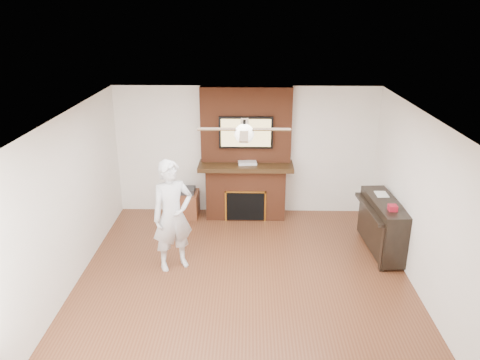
{
  "coord_description": "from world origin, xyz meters",
  "views": [
    {
      "loc": [
        0.07,
        -5.89,
        3.89
      ],
      "look_at": [
        -0.07,
        0.9,
        1.34
      ],
      "focal_mm": 35.0,
      "sensor_mm": 36.0,
      "label": 1
    }
  ],
  "objects_px": {
    "person": "(173,216)",
    "piano": "(383,225)",
    "fireplace": "(246,167)",
    "side_table": "(185,203)"
  },
  "relations": [
    {
      "from": "side_table",
      "to": "piano",
      "type": "relative_size",
      "value": 0.41
    },
    {
      "from": "fireplace",
      "to": "person",
      "type": "height_order",
      "value": "fireplace"
    },
    {
      "from": "person",
      "to": "side_table",
      "type": "distance_m",
      "value": 2.02
    },
    {
      "from": "side_table",
      "to": "piano",
      "type": "distance_m",
      "value": 3.72
    },
    {
      "from": "piano",
      "to": "person",
      "type": "bearing_deg",
      "value": -174.08
    },
    {
      "from": "person",
      "to": "piano",
      "type": "bearing_deg",
      "value": -19.36
    },
    {
      "from": "person",
      "to": "piano",
      "type": "xyz_separation_m",
      "value": [
        3.37,
        0.57,
        -0.39
      ]
    },
    {
      "from": "side_table",
      "to": "piano",
      "type": "xyz_separation_m",
      "value": [
        3.45,
        -1.35,
        0.22
      ]
    },
    {
      "from": "side_table",
      "to": "person",
      "type": "bearing_deg",
      "value": -86.06
    },
    {
      "from": "fireplace",
      "to": "piano",
      "type": "xyz_separation_m",
      "value": [
        2.28,
        -1.42,
        -0.51
      ]
    }
  ]
}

